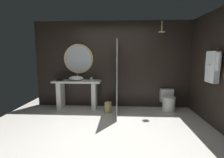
{
  "coord_description": "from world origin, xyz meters",
  "views": [
    {
      "loc": [
        0.23,
        -3.19,
        1.61
      ],
      "look_at": [
        0.02,
        0.76,
        1.03
      ],
      "focal_mm": 26.58,
      "sensor_mm": 36.0,
      "label": 1
    }
  ],
  "objects_px": {
    "hanging_bathrobe": "(213,66)",
    "vessel_sink": "(76,78)",
    "tissue_box": "(60,79)",
    "rain_shower_head": "(162,31)",
    "tumbler_cup": "(91,79)",
    "waste_bin": "(108,107)",
    "round_wall_mirror": "(78,59)",
    "toilet": "(168,101)"
  },
  "relations": [
    {
      "from": "hanging_bathrobe",
      "to": "toilet",
      "type": "bearing_deg",
      "value": 119.09
    },
    {
      "from": "round_wall_mirror",
      "to": "toilet",
      "type": "distance_m",
      "value": 2.95
    },
    {
      "from": "rain_shower_head",
      "to": "waste_bin",
      "type": "height_order",
      "value": "rain_shower_head"
    },
    {
      "from": "vessel_sink",
      "to": "waste_bin",
      "type": "xyz_separation_m",
      "value": [
        0.97,
        -0.31,
        -0.76
      ]
    },
    {
      "from": "hanging_bathrobe",
      "to": "vessel_sink",
      "type": "bearing_deg",
      "value": 161.9
    },
    {
      "from": "hanging_bathrobe",
      "to": "rain_shower_head",
      "type": "bearing_deg",
      "value": 133.09
    },
    {
      "from": "vessel_sink",
      "to": "toilet",
      "type": "xyz_separation_m",
      "value": [
        2.7,
        -0.0,
        -0.65
      ]
    },
    {
      "from": "rain_shower_head",
      "to": "toilet",
      "type": "height_order",
      "value": "rain_shower_head"
    },
    {
      "from": "rain_shower_head",
      "to": "hanging_bathrobe",
      "type": "height_order",
      "value": "rain_shower_head"
    },
    {
      "from": "vessel_sink",
      "to": "tumbler_cup",
      "type": "relative_size",
      "value": 4.65
    },
    {
      "from": "hanging_bathrobe",
      "to": "toilet",
      "type": "relative_size",
      "value": 1.28
    },
    {
      "from": "tissue_box",
      "to": "waste_bin",
      "type": "distance_m",
      "value": 1.64
    },
    {
      "from": "tumbler_cup",
      "to": "hanging_bathrobe",
      "type": "height_order",
      "value": "hanging_bathrobe"
    },
    {
      "from": "hanging_bathrobe",
      "to": "round_wall_mirror",
      "type": "bearing_deg",
      "value": 158.19
    },
    {
      "from": "tissue_box",
      "to": "tumbler_cup",
      "type": "bearing_deg",
      "value": 3.08
    },
    {
      "from": "waste_bin",
      "to": "round_wall_mirror",
      "type": "bearing_deg",
      "value": 150.28
    },
    {
      "from": "vessel_sink",
      "to": "rain_shower_head",
      "type": "height_order",
      "value": "rain_shower_head"
    },
    {
      "from": "rain_shower_head",
      "to": "toilet",
      "type": "relative_size",
      "value": 0.51
    },
    {
      "from": "vessel_sink",
      "to": "rain_shower_head",
      "type": "xyz_separation_m",
      "value": [
        2.41,
        -0.12,
        1.32
      ]
    },
    {
      "from": "tumbler_cup",
      "to": "toilet",
      "type": "xyz_separation_m",
      "value": [
        2.25,
        -0.03,
        -0.63
      ]
    },
    {
      "from": "vessel_sink",
      "to": "waste_bin",
      "type": "height_order",
      "value": "vessel_sink"
    },
    {
      "from": "tumbler_cup",
      "to": "rain_shower_head",
      "type": "height_order",
      "value": "rain_shower_head"
    },
    {
      "from": "vessel_sink",
      "to": "tumbler_cup",
      "type": "height_order",
      "value": "vessel_sink"
    },
    {
      "from": "tissue_box",
      "to": "rain_shower_head",
      "type": "distance_m",
      "value": 3.19
    },
    {
      "from": "hanging_bathrobe",
      "to": "tumbler_cup",
      "type": "bearing_deg",
      "value": 158.84
    },
    {
      "from": "tumbler_cup",
      "to": "round_wall_mirror",
      "type": "relative_size",
      "value": 0.1
    },
    {
      "from": "tumbler_cup",
      "to": "tissue_box",
      "type": "bearing_deg",
      "value": -176.92
    },
    {
      "from": "vessel_sink",
      "to": "tissue_box",
      "type": "height_order",
      "value": "vessel_sink"
    },
    {
      "from": "round_wall_mirror",
      "to": "waste_bin",
      "type": "height_order",
      "value": "round_wall_mirror"
    },
    {
      "from": "tissue_box",
      "to": "waste_bin",
      "type": "height_order",
      "value": "tissue_box"
    },
    {
      "from": "tumbler_cup",
      "to": "waste_bin",
      "type": "height_order",
      "value": "tumbler_cup"
    },
    {
      "from": "vessel_sink",
      "to": "tumbler_cup",
      "type": "distance_m",
      "value": 0.45
    },
    {
      "from": "tumbler_cup",
      "to": "rain_shower_head",
      "type": "bearing_deg",
      "value": -4.32
    },
    {
      "from": "tumbler_cup",
      "to": "round_wall_mirror",
      "type": "xyz_separation_m",
      "value": [
        -0.42,
        0.21,
        0.59
      ]
    },
    {
      "from": "vessel_sink",
      "to": "hanging_bathrobe",
      "type": "relative_size",
      "value": 0.58
    },
    {
      "from": "round_wall_mirror",
      "to": "toilet",
      "type": "relative_size",
      "value": 1.53
    },
    {
      "from": "round_wall_mirror",
      "to": "waste_bin",
      "type": "xyz_separation_m",
      "value": [
        0.94,
        -0.54,
        -1.33
      ]
    },
    {
      "from": "round_wall_mirror",
      "to": "toilet",
      "type": "height_order",
      "value": "round_wall_mirror"
    },
    {
      "from": "hanging_bathrobe",
      "to": "tissue_box",
      "type": "bearing_deg",
      "value": 164.43
    },
    {
      "from": "waste_bin",
      "to": "tissue_box",
      "type": "bearing_deg",
      "value": 169.01
    },
    {
      "from": "vessel_sink",
      "to": "rain_shower_head",
      "type": "bearing_deg",
      "value": -2.93
    },
    {
      "from": "vessel_sink",
      "to": "toilet",
      "type": "height_order",
      "value": "vessel_sink"
    }
  ]
}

